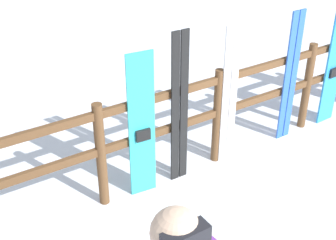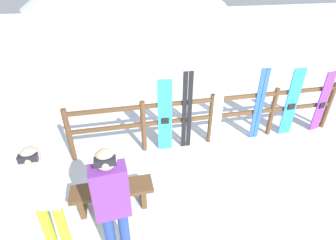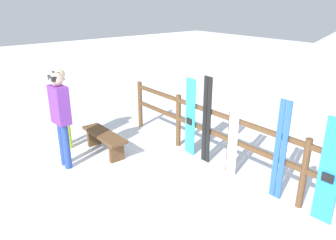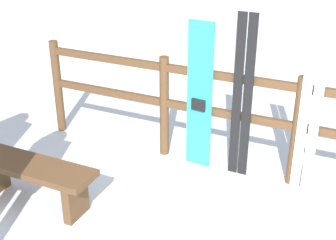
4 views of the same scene
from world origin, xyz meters
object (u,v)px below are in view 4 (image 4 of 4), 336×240
object	(u,v)px
bench	(32,174)
ski_pair_black	(242,99)
ski_pair_white	(310,113)
snowboard_cyan	(199,97)

from	to	relation	value
bench	ski_pair_black	world-z (taller)	ski_pair_black
ski_pair_black	ski_pair_white	world-z (taller)	ski_pair_black
bench	ski_pair_white	size ratio (longest dim) A/B	0.77
snowboard_cyan	ski_pair_white	world-z (taller)	ski_pair_white
bench	ski_pair_white	xyz separation A→B (m)	(2.19, 1.33, 0.49)
bench	ski_pair_black	size ratio (longest dim) A/B	0.74
snowboard_cyan	ski_pair_white	distance (m)	1.09
snowboard_cyan	ski_pair_black	xyz separation A→B (m)	(0.44, 0.00, 0.06)
snowboard_cyan	ski_pair_white	xyz separation A→B (m)	(1.09, 0.00, 0.03)
bench	snowboard_cyan	size ratio (longest dim) A/B	0.80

